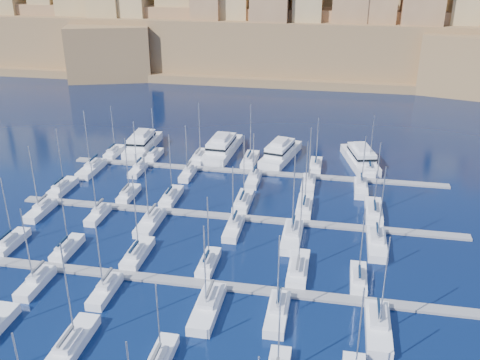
% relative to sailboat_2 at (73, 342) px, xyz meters
% --- Properties ---
extents(ground, '(600.00, 600.00, 0.00)m').
position_rel_sailboat_2_xyz_m(ground, '(12.93, 28.18, -0.76)').
color(ground, black).
rests_on(ground, ground).
extents(pontoon_mid_near, '(84.00, 2.00, 0.40)m').
position_rel_sailboat_2_xyz_m(pontoon_mid_near, '(12.93, 16.18, -0.56)').
color(pontoon_mid_near, slate).
rests_on(pontoon_mid_near, ground).
extents(pontoon_mid_far, '(84.00, 2.00, 0.40)m').
position_rel_sailboat_2_xyz_m(pontoon_mid_far, '(12.93, 38.18, -0.56)').
color(pontoon_mid_far, slate).
rests_on(pontoon_mid_far, ground).
extents(pontoon_far, '(84.00, 2.00, 0.40)m').
position_rel_sailboat_2_xyz_m(pontoon_far, '(12.93, 60.18, -0.56)').
color(pontoon_far, slate).
rests_on(pontoon_far, ground).
extents(sailboat_2, '(2.96, 9.88, 14.99)m').
position_rel_sailboat_2_xyz_m(sailboat_2, '(0.00, 0.00, 0.00)').
color(sailboat_2, white).
rests_on(sailboat_2, ground).
extents(sailboat_3, '(2.44, 8.14, 11.46)m').
position_rel_sailboat_2_xyz_m(sailboat_3, '(11.73, -0.86, -0.05)').
color(sailboat_3, white).
rests_on(sailboat_3, ground).
extents(sailboat_12, '(2.50, 8.32, 12.55)m').
position_rel_sailboat_2_xyz_m(sailboat_12, '(-21.94, 21.23, -0.03)').
color(sailboat_12, white).
rests_on(sailboat_12, ground).
extents(sailboat_13, '(2.43, 8.09, 12.69)m').
position_rel_sailboat_2_xyz_m(sailboat_13, '(-11.63, 21.12, -0.03)').
color(sailboat_13, white).
rests_on(sailboat_13, ground).
extents(sailboat_14, '(2.77, 9.24, 14.54)m').
position_rel_sailboat_2_xyz_m(sailboat_14, '(0.39, 21.69, -0.01)').
color(sailboat_14, white).
rests_on(sailboat_14, ground).
extents(sailboat_15, '(2.40, 8.01, 12.27)m').
position_rel_sailboat_2_xyz_m(sailboat_15, '(12.33, 21.08, -0.04)').
color(sailboat_15, white).
rests_on(sailboat_15, ground).
extents(sailboat_16, '(2.97, 9.90, 16.28)m').
position_rel_sailboat_2_xyz_m(sailboat_16, '(26.38, 22.01, 0.01)').
color(sailboat_16, white).
rests_on(sailboat_16, ground).
extents(sailboat_17, '(2.41, 8.04, 12.51)m').
position_rel_sailboat_2_xyz_m(sailboat_17, '(35.50, 21.10, -0.04)').
color(sailboat_17, white).
rests_on(sailboat_17, ground).
extents(sailboat_19, '(2.45, 8.15, 13.46)m').
position_rel_sailboat_2_xyz_m(sailboat_19, '(-11.54, 11.21, -0.03)').
color(sailboat_19, white).
rests_on(sailboat_19, ground).
extents(sailboat_20, '(2.43, 8.09, 12.45)m').
position_rel_sailboat_2_xyz_m(sailboat_20, '(-0.61, 11.24, -0.04)').
color(sailboat_20, white).
rests_on(sailboat_20, ground).
extents(sailboat_21, '(3.17, 10.58, 14.15)m').
position_rel_sailboat_2_xyz_m(sailboat_21, '(14.94, 10.02, 0.00)').
color(sailboat_21, white).
rests_on(sailboat_21, ground).
extents(sailboat_22, '(2.77, 9.23, 13.35)m').
position_rel_sailboat_2_xyz_m(sailboat_22, '(24.57, 10.68, -0.02)').
color(sailboat_22, white).
rests_on(sailboat_22, ground).
extents(sailboat_23, '(3.17, 10.58, 14.95)m').
position_rel_sailboat_2_xyz_m(sailboat_23, '(37.85, 10.02, 0.01)').
color(sailboat_23, white).
rests_on(sailboat_23, ground).
extents(sailboat_24, '(2.69, 8.98, 13.63)m').
position_rel_sailboat_2_xyz_m(sailboat_24, '(-24.18, 43.56, -0.02)').
color(sailboat_24, white).
rests_on(sailboat_24, ground).
extents(sailboat_25, '(2.38, 7.92, 12.66)m').
position_rel_sailboat_2_xyz_m(sailboat_25, '(-9.60, 43.04, -0.03)').
color(sailboat_25, white).
rests_on(sailboat_25, ground).
extents(sailboat_26, '(2.62, 8.74, 13.86)m').
position_rel_sailboat_2_xyz_m(sailboat_26, '(-0.76, 43.44, -0.02)').
color(sailboat_26, white).
rests_on(sailboat_26, ground).
extents(sailboat_27, '(2.86, 9.55, 14.42)m').
position_rel_sailboat_2_xyz_m(sailboat_27, '(13.78, 43.84, -0.01)').
color(sailboat_27, white).
rests_on(sailboat_27, ground).
extents(sailboat_28, '(2.85, 9.50, 14.14)m').
position_rel_sailboat_2_xyz_m(sailboat_28, '(25.68, 43.81, -0.01)').
color(sailboat_28, white).
rests_on(sailboat_28, ground).
extents(sailboat_29, '(3.07, 10.22, 14.55)m').
position_rel_sailboat_2_xyz_m(sailboat_29, '(38.62, 44.17, 0.00)').
color(sailboat_29, white).
rests_on(sailboat_29, ground).
extents(sailboat_30, '(2.53, 8.44, 14.08)m').
position_rel_sailboat_2_xyz_m(sailboat_30, '(-23.20, 33.07, -0.02)').
color(sailboat_30, white).
rests_on(sailboat_30, ground).
extents(sailboat_31, '(2.25, 7.51, 11.50)m').
position_rel_sailboat_2_xyz_m(sailboat_31, '(-11.80, 33.52, -0.05)').
color(sailboat_31, white).
rests_on(sailboat_31, ground).
extents(sailboat_32, '(2.98, 9.94, 14.17)m').
position_rel_sailboat_2_xyz_m(sailboat_32, '(-1.21, 32.33, -0.01)').
color(sailboat_32, white).
rests_on(sailboat_32, ground).
extents(sailboat_33, '(2.56, 8.55, 12.98)m').
position_rel_sailboat_2_xyz_m(sailboat_33, '(14.02, 33.01, -0.03)').
color(sailboat_33, white).
rests_on(sailboat_33, ground).
extents(sailboat_34, '(3.23, 10.77, 17.37)m').
position_rel_sailboat_2_xyz_m(sailboat_34, '(24.48, 31.92, 0.03)').
color(sailboat_34, white).
rests_on(sailboat_34, ground).
extents(sailboat_35, '(3.08, 10.27, 15.20)m').
position_rel_sailboat_2_xyz_m(sailboat_35, '(38.66, 32.17, 0.01)').
color(sailboat_35, white).
rests_on(sailboat_35, ground).
extents(sailboat_36, '(2.40, 8.01, 12.40)m').
position_rel_sailboat_2_xyz_m(sailboat_36, '(-21.99, 65.08, -0.04)').
color(sailboat_36, white).
rests_on(sailboat_36, ground).
extents(sailboat_37, '(2.30, 7.67, 12.44)m').
position_rel_sailboat_2_xyz_m(sailboat_37, '(-11.80, 64.91, -0.04)').
color(sailboat_37, white).
rests_on(sailboat_37, ground).
extents(sailboat_38, '(2.77, 9.23, 14.06)m').
position_rel_sailboat_2_xyz_m(sailboat_38, '(-0.75, 65.68, -0.01)').
color(sailboat_38, white).
rests_on(sailboat_38, ground).
extents(sailboat_39, '(2.97, 9.90, 14.30)m').
position_rel_sailboat_2_xyz_m(sailboat_39, '(11.29, 66.01, -0.01)').
color(sailboat_39, white).
rests_on(sailboat_39, ground).
extents(sailboat_40, '(2.58, 8.58, 12.17)m').
position_rel_sailboat_2_xyz_m(sailboat_40, '(26.57, 65.36, -0.04)').
color(sailboat_40, white).
rests_on(sailboat_40, ground).
extents(sailboat_41, '(2.54, 8.47, 13.39)m').
position_rel_sailboat_2_xyz_m(sailboat_41, '(38.43, 65.31, -0.02)').
color(sailboat_41, white).
rests_on(sailboat_41, ground).
extents(sailboat_42, '(3.04, 10.13, 14.61)m').
position_rel_sailboat_2_xyz_m(sailboat_42, '(-22.76, 54.24, -0.00)').
color(sailboat_42, white).
rests_on(sailboat_42, ground).
extents(sailboat_43, '(2.19, 7.31, 12.39)m').
position_rel_sailboat_2_xyz_m(sailboat_43, '(-12.34, 55.62, -0.04)').
color(sailboat_43, white).
rests_on(sailboat_43, ground).
extents(sailboat_44, '(2.26, 7.55, 12.18)m').
position_rel_sailboat_2_xyz_m(sailboat_44, '(-0.73, 55.50, -0.04)').
color(sailboat_44, white).
rests_on(sailboat_44, ground).
extents(sailboat_45, '(2.49, 8.31, 11.61)m').
position_rel_sailboat_2_xyz_m(sailboat_45, '(13.94, 55.13, -0.04)').
color(sailboat_45, white).
rests_on(sailboat_45, ground).
extents(sailboat_46, '(2.71, 9.05, 13.57)m').
position_rel_sailboat_2_xyz_m(sailboat_46, '(25.67, 54.77, -0.02)').
color(sailboat_46, white).
rests_on(sailboat_46, ground).
extents(sailboat_47, '(2.67, 8.91, 12.43)m').
position_rel_sailboat_2_xyz_m(sailboat_47, '(36.47, 54.84, -0.03)').
color(sailboat_47, white).
rests_on(sailboat_47, ground).
extents(motor_yacht_a, '(5.91, 17.47, 5.25)m').
position_rel_sailboat_2_xyz_m(motor_yacht_a, '(-16.49, 69.97, 0.97)').
color(motor_yacht_a, white).
rests_on(motor_yacht_a, ground).
extents(motor_yacht_b, '(6.71, 19.22, 5.25)m').
position_rel_sailboat_2_xyz_m(motor_yacht_b, '(3.55, 70.78, 0.97)').
color(motor_yacht_b, white).
rests_on(motor_yacht_b, ground).
extents(motor_yacht_c, '(8.71, 18.01, 5.25)m').
position_rel_sailboat_2_xyz_m(motor_yacht_c, '(17.93, 70.00, 0.97)').
color(motor_yacht_c, white).
rests_on(motor_yacht_c, ground).
extents(motor_yacht_d, '(9.15, 17.84, 5.25)m').
position_rel_sailboat_2_xyz_m(motor_yacht_d, '(36.56, 69.91, 0.97)').
color(motor_yacht_d, white).
rests_on(motor_yacht_d, ground).
extents(fortified_city, '(460.00, 108.95, 59.52)m').
position_rel_sailboat_2_xyz_m(fortified_city, '(12.74, 183.44, 13.98)').
color(fortified_city, brown).
rests_on(fortified_city, ground).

